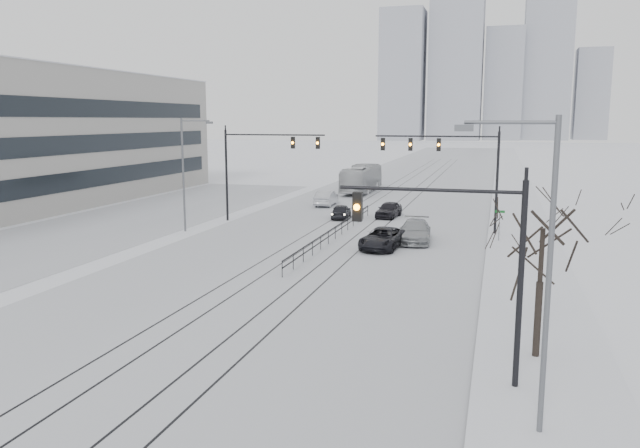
# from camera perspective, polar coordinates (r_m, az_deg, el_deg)

# --- Properties ---
(ground) EXTENTS (500.00, 500.00, 0.00)m
(ground) POSITION_cam_1_polar(r_m,az_deg,el_deg) (20.56, -21.16, -16.73)
(ground) COLOR white
(ground) RESTS_ON ground
(road) EXTENTS (22.00, 260.00, 0.02)m
(road) POSITION_cam_1_polar(r_m,az_deg,el_deg) (75.92, 7.13, 2.74)
(road) COLOR silver
(road) RESTS_ON ground
(sidewalk_east) EXTENTS (5.00, 260.00, 0.16)m
(sidewalk_east) POSITION_cam_1_polar(r_m,az_deg,el_deg) (75.05, 17.37, 2.35)
(sidewalk_east) COLOR silver
(sidewalk_east) RESTS_ON ground
(curb) EXTENTS (0.10, 260.00, 0.12)m
(curb) POSITION_cam_1_polar(r_m,az_deg,el_deg) (75.03, 15.50, 2.42)
(curb) COLOR gray
(curb) RESTS_ON ground
(parking_strip) EXTENTS (14.00, 60.00, 0.03)m
(parking_strip) POSITION_cam_1_polar(r_m,az_deg,el_deg) (59.37, -16.34, 0.55)
(parking_strip) COLOR silver
(parking_strip) RESTS_ON ground
(tram_rails) EXTENTS (5.30, 180.00, 0.01)m
(tram_rails) POSITION_cam_1_polar(r_m,az_deg,el_deg) (56.42, 3.97, 0.47)
(tram_rails) COLOR black
(tram_rails) RESTS_ON ground
(skyline) EXTENTS (96.00, 48.00, 72.00)m
(skyline) POSITION_cam_1_polar(r_m,az_deg,el_deg) (289.03, 15.06, 13.52)
(skyline) COLOR #999CA8
(skyline) RESTS_ON ground
(traffic_mast_near) EXTENTS (6.10, 0.37, 7.00)m
(traffic_mast_near) POSITION_cam_1_polar(r_m,az_deg,el_deg) (20.97, 13.58, -2.61)
(traffic_mast_near) COLOR black
(traffic_mast_near) RESTS_ON ground
(traffic_mast_ne) EXTENTS (9.60, 0.37, 8.00)m
(traffic_mast_ne) POSITION_cam_1_polar(r_m,az_deg,el_deg) (49.72, 12.09, 5.72)
(traffic_mast_ne) COLOR black
(traffic_mast_ne) RESTS_ON ground
(traffic_mast_nw) EXTENTS (9.10, 0.37, 8.00)m
(traffic_mast_nw) POSITION_cam_1_polar(r_m,az_deg,el_deg) (54.45, -5.71, 5.99)
(traffic_mast_nw) COLOR black
(traffic_mast_nw) RESTS_ON ground
(street_light_east) EXTENTS (2.73, 0.25, 9.00)m
(street_light_east) POSITION_cam_1_polar(r_m,az_deg,el_deg) (17.93, 19.34, -2.81)
(street_light_east) COLOR #595B60
(street_light_east) RESTS_ON ground
(street_light_west) EXTENTS (2.73, 0.25, 9.00)m
(street_light_west) POSITION_cam_1_polar(r_m,az_deg,el_deg) (50.58, -12.12, 5.15)
(street_light_west) COLOR #595B60
(street_light_west) RESTS_ON ground
(bare_tree) EXTENTS (4.40, 4.40, 6.10)m
(bare_tree) POSITION_cam_1_polar(r_m,az_deg,el_deg) (23.97, 19.66, -1.58)
(bare_tree) COLOR black
(bare_tree) RESTS_ON ground
(median_fence) EXTENTS (0.06, 24.00, 1.00)m
(median_fence) POSITION_cam_1_polar(r_m,az_deg,el_deg) (46.74, 1.41, -0.77)
(median_fence) COLOR black
(median_fence) RESTS_ON ground
(street_sign) EXTENTS (0.70, 0.06, 2.40)m
(street_sign) POSITION_cam_1_polar(r_m,az_deg,el_deg) (47.08, 16.09, 0.26)
(street_sign) COLOR #595B60
(street_sign) RESTS_ON ground
(sedan_sb_inner) EXTENTS (2.03, 4.03, 1.32)m
(sedan_sb_inner) POSITION_cam_1_polar(r_m,az_deg,el_deg) (56.54, 1.94, 1.16)
(sedan_sb_inner) COLOR black
(sedan_sb_inner) RESTS_ON ground
(sedan_sb_outer) EXTENTS (1.82, 4.79, 1.56)m
(sedan_sb_outer) POSITION_cam_1_polar(r_m,az_deg,el_deg) (65.05, 0.57, 2.37)
(sedan_sb_outer) COLOR silver
(sedan_sb_outer) RESTS_ON ground
(sedan_nb_front) EXTENTS (2.91, 5.38, 1.43)m
(sedan_nb_front) POSITION_cam_1_polar(r_m,az_deg,el_deg) (43.51, 5.75, -1.34)
(sedan_nb_front) COLOR black
(sedan_nb_front) RESTS_ON ground
(sedan_nb_right) EXTENTS (2.67, 5.60, 1.58)m
(sedan_nb_right) POSITION_cam_1_polar(r_m,az_deg,el_deg) (46.18, 8.69, -0.68)
(sedan_nb_right) COLOR #939699
(sedan_nb_right) RESTS_ON ground
(sedan_nb_far) EXTENTS (2.16, 4.38, 1.44)m
(sedan_nb_far) POSITION_cam_1_polar(r_m,az_deg,el_deg) (57.53, 6.31, 1.31)
(sedan_nb_far) COLOR black
(sedan_nb_far) RESTS_ON ground
(box_truck) EXTENTS (2.87, 11.92, 3.32)m
(box_truck) POSITION_cam_1_polar(r_m,az_deg,el_deg) (77.25, 3.82, 4.13)
(box_truck) COLOR #B6B8BA
(box_truck) RESTS_ON ground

